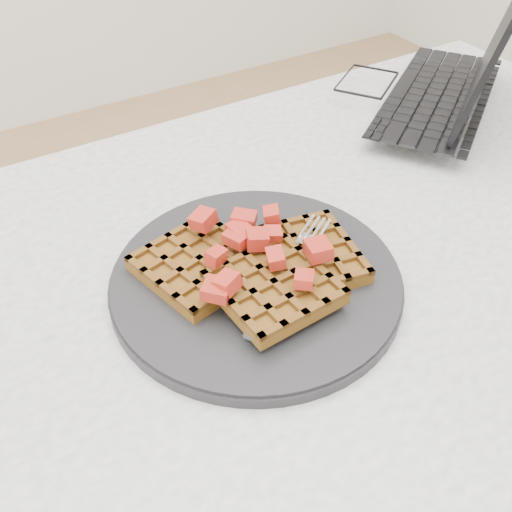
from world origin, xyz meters
The scene contains 6 objects.
table centered at (0.00, 0.00, 0.64)m, with size 1.20×0.80×0.75m.
plate centered at (-0.08, 0.04, 0.76)m, with size 0.30×0.30×0.02m, color black.
waffles centered at (-0.08, 0.03, 0.78)m, with size 0.22×0.19×0.03m.
strawberry_pile centered at (-0.08, 0.04, 0.80)m, with size 0.15×0.15×0.02m, color maroon, non-canonical shape.
fork centered at (-0.05, 0.01, 0.77)m, with size 0.02×0.18×0.02m, color silver, non-canonical shape.
laptop centered at (0.34, 0.24, 0.79)m, with size 0.41×0.39×0.23m.
Camera 1 is at (-0.30, -0.32, 1.16)m, focal length 40.00 mm.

